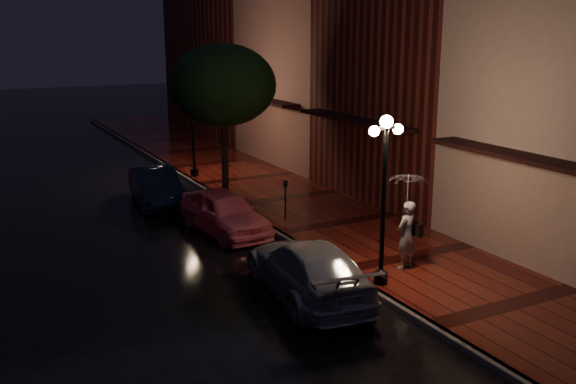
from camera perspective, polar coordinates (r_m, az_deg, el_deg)
ground at (r=20.61m, az=-0.75°, el=-3.97°), size 120.00×120.00×0.00m
sidewalk at (r=21.65m, az=4.57°, el=-2.90°), size 4.50×60.00×0.15m
curb at (r=20.58m, az=-0.75°, el=-3.78°), size 0.25×60.00×0.15m
storefront_mid at (r=25.11m, az=11.73°, el=11.82°), size 5.00×8.00×11.00m
storefront_far at (r=31.76m, az=2.34°, el=10.75°), size 5.00×8.00×9.00m
storefront_extra at (r=40.69m, az=-4.87°, el=12.19°), size 5.00×12.00×10.00m
streetlamp_near at (r=15.96m, az=8.53°, el=0.14°), size 0.96×0.36×4.31m
streetlamp_far at (r=28.27m, az=-8.48°, el=6.29°), size 0.96×0.36×4.31m
street_tree at (r=25.38m, az=-5.77°, el=9.22°), size 4.16×4.16×5.80m
pink_car at (r=20.84m, az=-5.65°, el=-1.80°), size 2.03×4.28×1.42m
navy_car at (r=24.67m, az=-11.65°, el=0.50°), size 1.88×4.37×1.40m
silver_car at (r=15.95m, az=1.78°, el=-6.86°), size 2.53×5.07×1.41m
woman_with_umbrella at (r=17.33m, az=10.60°, el=-1.26°), size 1.09×1.11×2.63m
parking_meter at (r=21.74m, az=-0.23°, el=-0.34°), size 0.15×0.14×1.35m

